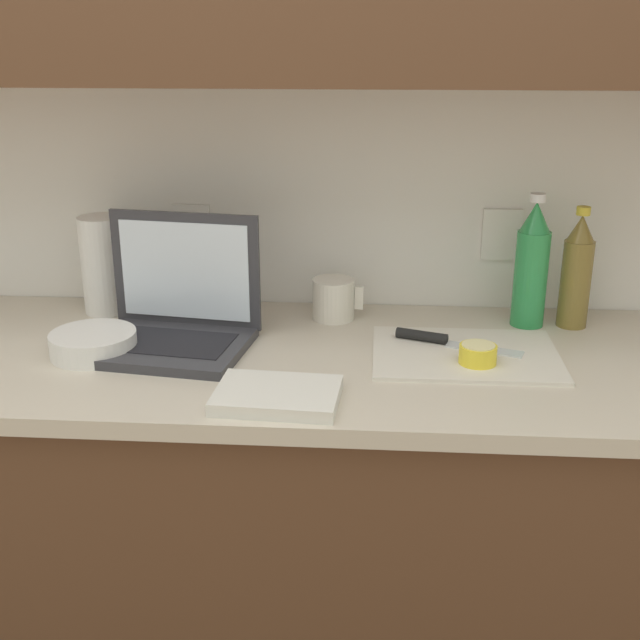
{
  "coord_description": "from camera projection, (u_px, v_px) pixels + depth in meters",
  "views": [
    {
      "loc": [
        0.32,
        -1.52,
        1.52
      ],
      "look_at": [
        0.21,
        -0.01,
        0.98
      ],
      "focal_mm": 45.0,
      "sensor_mm": 36.0,
      "label": 1
    }
  ],
  "objects": [
    {
      "name": "wall_back",
      "position": [
        231.0,
        13.0,
        1.68
      ],
      "size": [
        5.2,
        0.38,
        2.6
      ],
      "color": "white",
      "rests_on": "ground_plane"
    },
    {
      "name": "counter_unit",
      "position": [
        220.0,
        529.0,
        1.81
      ],
      "size": [
        1.98,
        0.66,
        0.9
      ],
      "color": "brown",
      "rests_on": "ground_plane"
    },
    {
      "name": "laptop",
      "position": [
        175.0,
        315.0,
        1.69
      ],
      "size": [
        0.36,
        0.3,
        0.27
      ],
      "rotation": [
        0.0,
        0.0,
        -0.14
      ],
      "color": "#333338",
      "rests_on": "counter_unit"
    },
    {
      "name": "cutting_board",
      "position": [
        465.0,
        354.0,
        1.64
      ],
      "size": [
        0.38,
        0.28,
        0.01
      ],
      "primitive_type": "cube",
      "color": "silver",
      "rests_on": "counter_unit"
    },
    {
      "name": "knife",
      "position": [
        437.0,
        339.0,
        1.68
      ],
      "size": [
        0.26,
        0.12,
        0.02
      ],
      "rotation": [
        0.0,
        0.0,
        -0.34
      ],
      "color": "silver",
      "rests_on": "cutting_board"
    },
    {
      "name": "lemon_half_cut",
      "position": [
        478.0,
        354.0,
        1.58
      ],
      "size": [
        0.07,
        0.07,
        0.04
      ],
      "color": "yellow",
      "rests_on": "cutting_board"
    },
    {
      "name": "bottle_green_soda",
      "position": [
        531.0,
        266.0,
        1.77
      ],
      "size": [
        0.07,
        0.07,
        0.3
      ],
      "color": "#2D934C",
      "rests_on": "counter_unit"
    },
    {
      "name": "bottle_oil_tall",
      "position": [
        577.0,
        273.0,
        1.77
      ],
      "size": [
        0.07,
        0.07,
        0.27
      ],
      "color": "olive",
      "rests_on": "counter_unit"
    },
    {
      "name": "measuring_cup",
      "position": [
        334.0,
        299.0,
        1.84
      ],
      "size": [
        0.12,
        0.1,
        0.09
      ],
      "color": "silver",
      "rests_on": "counter_unit"
    },
    {
      "name": "bowl_white",
      "position": [
        93.0,
        343.0,
        1.64
      ],
      "size": [
        0.18,
        0.18,
        0.05
      ],
      "color": "white",
      "rests_on": "counter_unit"
    },
    {
      "name": "paper_towel_roll",
      "position": [
        104.0,
        265.0,
        1.86
      ],
      "size": [
        0.11,
        0.11,
        0.23
      ],
      "color": "white",
      "rests_on": "counter_unit"
    },
    {
      "name": "dish_towel",
      "position": [
        277.0,
        395.0,
        1.43
      ],
      "size": [
        0.23,
        0.17,
        0.02
      ],
      "primitive_type": "cube",
      "rotation": [
        0.0,
        0.0,
        -0.06
      ],
      "color": "silver",
      "rests_on": "counter_unit"
    }
  ]
}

